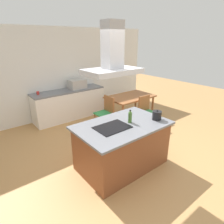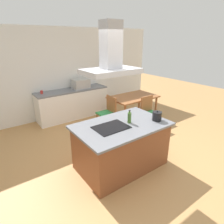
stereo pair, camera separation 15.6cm
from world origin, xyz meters
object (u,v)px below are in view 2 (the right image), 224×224
cooktop (111,127)px  chair_at_left_end (108,110)px  olive_oil_bottle (129,117)px  range_hood (111,57)px  countertop_microwave (81,84)px  coffee_mug_red (42,92)px  chair_facing_island (149,110)px  tea_kettle (157,116)px  dining_table (133,99)px

cooktop → chair_at_left_end: 1.96m
olive_oil_bottle → range_hood: range_hood is taller
countertop_microwave → coffee_mug_red: bearing=176.3°
cooktop → chair_facing_island: cooktop is taller
tea_kettle → olive_oil_bottle: 0.55m
chair_at_left_end → coffee_mug_red: bearing=135.1°
olive_oil_bottle → dining_table: size_ratio=0.18×
cooktop → coffee_mug_red: size_ratio=6.67×
olive_oil_bottle → coffee_mug_red: 3.07m
cooktop → dining_table: cooktop is taller
tea_kettle → dining_table: size_ratio=0.16×
countertop_microwave → chair_facing_island: 2.28m
olive_oil_bottle → tea_kettle: bearing=-24.2°
cooktop → olive_oil_bottle: size_ratio=2.42×
olive_oil_bottle → chair_facing_island: (1.57, 0.96, -0.50)m
dining_table → range_hood: 2.92m
chair_at_left_end → tea_kettle: bearing=-94.8°
tea_kettle → chair_at_left_end: 1.92m
olive_oil_bottle → chair_facing_island: size_ratio=0.28×
countertop_microwave → dining_table: 1.71m
coffee_mug_red → dining_table: 2.66m
tea_kettle → cooktop: bearing=164.3°
dining_table → cooktop: bearing=-141.0°
coffee_mug_red → chair_at_left_end: bearing=-44.9°
dining_table → coffee_mug_red: bearing=149.2°
tea_kettle → chair_facing_island: bearing=48.0°
countertop_microwave → coffee_mug_red: (-1.21, 0.08, -0.09)m
chair_at_left_end → chair_facing_island: (0.92, -0.67, 0.00)m
cooktop → chair_facing_island: 2.22m
chair_at_left_end → range_hood: (-1.06, -1.60, 1.59)m
tea_kettle → dining_table: 2.16m
cooktop → coffee_mug_red: 2.97m
countertop_microwave → range_hood: size_ratio=0.56×
countertop_microwave → cooktop: bearing=-107.4°
dining_table → chair_at_left_end: (-0.92, 0.00, -0.16)m
tea_kettle → range_hood: range_hood is taller
cooktop → range_hood: 1.20m
tea_kettle → coffee_mug_red: size_ratio=2.57×
tea_kettle → dining_table: (1.07, 1.85, -0.32)m
chair_facing_island → dining_table: bearing=90.0°
cooktop → olive_oil_bottle: bearing=-3.9°
chair_at_left_end → olive_oil_bottle: bearing=-112.0°
dining_table → chair_facing_island: size_ratio=1.57×
countertop_microwave → chair_at_left_end: bearing=-83.1°
range_hood → coffee_mug_red: bearing=95.9°
coffee_mug_red → range_hood: size_ratio=0.10×
olive_oil_bottle → countertop_microwave: size_ratio=0.50×
tea_kettle → countertop_microwave: countertop_microwave is taller
countertop_microwave → tea_kettle: bearing=-90.0°
cooktop → chair_at_left_end: bearing=56.5°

